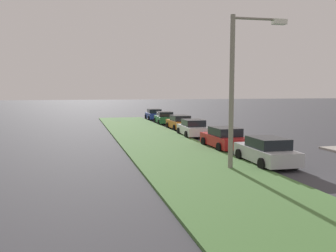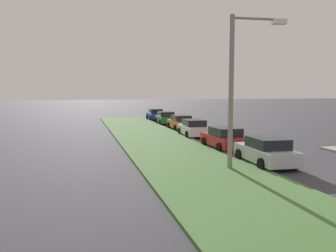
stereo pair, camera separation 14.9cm
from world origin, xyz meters
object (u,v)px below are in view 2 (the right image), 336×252
parked_car_green (166,118)px  streetlight (238,81)px  parked_car_silver (266,151)px  parked_car_blue (155,114)px  parked_car_orange (181,123)px  parked_car_white (194,128)px  parked_car_red (224,138)px

parked_car_green → streetlight: bearing=177.4°
parked_car_silver → parked_car_blue: 30.04m
parked_car_blue → parked_car_orange: bearing=-178.7°
parked_car_white → parked_car_orange: bearing=-1.7°
parked_car_red → streetlight: (-6.04, 1.92, 3.67)m
parked_car_white → parked_car_blue: same height
parked_car_red → streetlight: size_ratio=0.58×
streetlight → parked_car_white: bearing=-8.7°
parked_car_silver → parked_car_green: size_ratio=0.99×
parked_car_silver → parked_car_white: (12.02, 0.07, 0.00)m
parked_car_white → parked_car_green: same height
parked_car_orange → streetlight: 18.62m
parked_car_green → parked_car_red: bearing=-178.5°
parked_car_white → parked_car_orange: 5.38m
parked_car_silver → parked_car_white: 12.02m
parked_car_green → parked_car_blue: same height
parked_car_red → parked_car_green: 18.40m
parked_car_green → parked_car_blue: (6.33, -0.10, 0.00)m
parked_car_red → parked_car_silver: bearing=-179.9°
parked_car_silver → parked_car_green: same height
parked_car_white → parked_car_green: 11.70m
parked_car_red → parked_car_white: same height
parked_car_silver → parked_car_red: same height
parked_car_white → parked_car_silver: bearing=-177.1°
parked_car_silver → streetlight: 4.25m
parked_car_blue → parked_car_red: bearing=-179.5°
parked_car_white → parked_car_blue: 18.03m
parked_car_green → streetlight: 24.81m
parked_car_orange → parked_car_white: bearing=175.8°
parked_car_red → parked_car_green: same height
parked_car_white → parked_car_green: size_ratio=1.00×
parked_car_orange → streetlight: streetlight is taller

